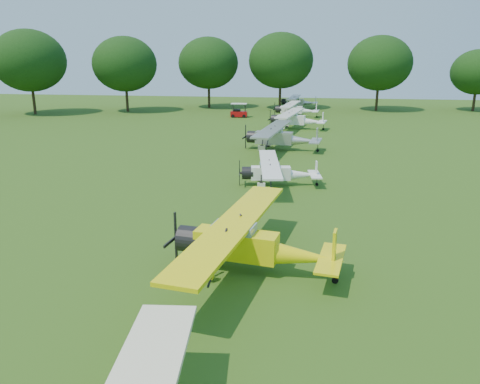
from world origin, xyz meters
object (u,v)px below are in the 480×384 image
object	(u,v)px
aircraft_5	(295,118)
golf_cart	(239,113)
aircraft_2	(249,242)
aircraft_4	(280,136)
aircraft_6	(295,109)
aircraft_7	(298,101)
aircraft_3	(277,171)

from	to	relation	value
aircraft_5	golf_cart	world-z (taller)	aircraft_5
aircraft_2	aircraft_4	size ratio (longest dim) A/B	0.98
aircraft_6	aircraft_5	bearing A→B (deg)	-81.04
aircraft_7	golf_cart	bearing A→B (deg)	-116.05
aircraft_5	aircraft_2	bearing A→B (deg)	-81.87
golf_cart	aircraft_4	bearing A→B (deg)	-74.49
aircraft_5	golf_cart	xyz separation A→B (m)	(-8.93, 10.59, -0.63)
aircraft_4	aircraft_5	world-z (taller)	aircraft_4
golf_cart	aircraft_2	bearing A→B (deg)	-82.89
aircraft_7	aircraft_2	bearing A→B (deg)	-86.56
aircraft_7	aircraft_3	bearing A→B (deg)	-86.38
aircraft_4	aircraft_3	bearing A→B (deg)	-80.12
aircraft_2	aircraft_7	xyz separation A→B (m)	(-0.26, 66.89, -0.13)
aircraft_4	golf_cart	distance (m)	26.07
aircraft_4	golf_cart	bearing A→B (deg)	114.44
aircraft_4	golf_cart	world-z (taller)	aircraft_4
aircraft_3	aircraft_5	distance (m)	27.39
aircraft_3	aircraft_5	bearing A→B (deg)	81.62
aircraft_2	golf_cart	size ratio (longest dim) A/B	4.75
golf_cart	aircraft_7	bearing A→B (deg)	58.48
aircraft_5	golf_cart	bearing A→B (deg)	138.76
aircraft_4	aircraft_5	bearing A→B (deg)	92.73
aircraft_2	aircraft_7	bearing A→B (deg)	99.03
golf_cart	aircraft_3	bearing A→B (deg)	-79.36
aircraft_4	aircraft_7	xyz separation A→B (m)	(0.37, 39.68, -0.16)
aircraft_2	aircraft_3	world-z (taller)	aircraft_2
aircraft_2	aircraft_4	bearing A→B (deg)	100.13
aircraft_2	aircraft_7	distance (m)	66.89
aircraft_2	aircraft_3	xyz separation A→B (m)	(0.11, 14.05, -0.30)
aircraft_2	aircraft_5	size ratio (longest dim) A/B	1.03
aircraft_6	golf_cart	xyz separation A→B (m)	(-8.36, -1.74, -0.55)
aircraft_5	golf_cart	size ratio (longest dim) A/B	4.61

